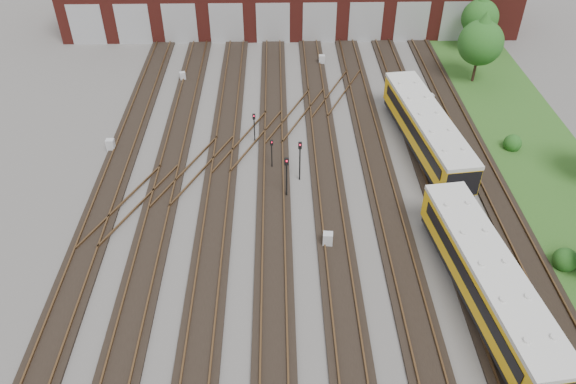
{
  "coord_description": "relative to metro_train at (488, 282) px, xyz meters",
  "views": [
    {
      "loc": [
        -1.65,
        -24.74,
        25.22
      ],
      "look_at": [
        -1.01,
        4.78,
        2.0
      ],
      "focal_mm": 35.0,
      "sensor_mm": 36.0,
      "label": 1
    }
  ],
  "objects": [
    {
      "name": "signal_mast_0",
      "position": [
        -12.12,
        13.71,
        -0.22
      ],
      "size": [
        0.24,
        0.22,
        2.57
      ],
      "rotation": [
        0.0,
        0.0,
        0.22
      ],
      "color": "black",
      "rests_on": "ground"
    },
    {
      "name": "relay_cabinet_0",
      "position": [
        -25.0,
        16.44,
        -1.35
      ],
      "size": [
        0.64,
        0.54,
        1.04
      ],
      "primitive_type": "cube",
      "rotation": [
        0.0,
        0.0,
        -0.03
      ],
      "color": "#B0B1B5",
      "rests_on": "ground"
    },
    {
      "name": "relay_cabinet_4",
      "position": [
        2.09,
        23.31,
        -1.35
      ],
      "size": [
        0.71,
        0.63,
        1.05
      ],
      "primitive_type": "cube",
      "rotation": [
        0.0,
        0.0,
        0.19
      ],
      "color": "#B0B1B5",
      "rests_on": "ground"
    },
    {
      "name": "relay_cabinet_3",
      "position": [
        -7.06,
        31.84,
        -1.37
      ],
      "size": [
        0.61,
        0.51,
        0.99
      ],
      "primitive_type": "cube",
      "rotation": [
        0.0,
        0.0,
        -0.03
      ],
      "color": "#B0B1B5",
      "rests_on": "ground"
    },
    {
      "name": "bush_2",
      "position": [
        8.93,
        38.43,
        -1.32
      ],
      "size": [
        1.11,
        1.11,
        1.11
      ],
      "primitive_type": "sphere",
      "color": "#1A4814",
      "rests_on": "ground"
    },
    {
      "name": "tree_0",
      "position": [
        7.32,
        27.79,
        2.58
      ],
      "size": [
        4.18,
        4.18,
        6.92
      ],
      "color": "black",
      "rests_on": "ground"
    },
    {
      "name": "tree_1",
      "position": [
        9.44,
        34.97,
        2.14
      ],
      "size": [
        3.77,
        3.77,
        6.24
      ],
      "color": "black",
      "rests_on": "ground"
    },
    {
      "name": "ground",
      "position": [
        -10.0,
        3.43,
        -1.87
      ],
      "size": [
        120.0,
        120.0,
        0.0
      ],
      "primitive_type": "plane",
      "color": "#464341",
      "rests_on": "ground"
    },
    {
      "name": "metro_train",
      "position": [
        0.0,
        0.0,
        0.0
      ],
      "size": [
        4.45,
        46.76,
        3.01
      ],
      "rotation": [
        0.0,
        0.0,
        0.13
      ],
      "color": "black",
      "rests_on": "ground"
    },
    {
      "name": "bush_1",
      "position": [
        7.18,
        16.04,
        -1.15
      ],
      "size": [
        1.43,
        1.43,
        1.43
      ],
      "primitive_type": "sphere",
      "color": "#1A4814",
      "rests_on": "ground"
    },
    {
      "name": "track_network",
      "position": [
        -10.17,
        4.02,
        -1.76
      ],
      "size": [
        30.4,
        70.0,
        0.33
      ],
      "color": "black",
      "rests_on": "ground"
    },
    {
      "name": "signal_mast_1",
      "position": [
        -10.06,
        12.25,
        0.25
      ],
      "size": [
        0.27,
        0.26,
        3.32
      ],
      "rotation": [
        0.0,
        0.0,
        -0.05
      ],
      "color": "black",
      "rests_on": "ground"
    },
    {
      "name": "grass_verge",
      "position": [
        9.0,
        13.43,
        -1.85
      ],
      "size": [
        8.0,
        55.0,
        0.05
      ],
      "primitive_type": "cube",
      "color": "#1E4416",
      "rests_on": "ground"
    },
    {
      "name": "bush_0",
      "position": [
        6.0,
        2.92,
        -1.11
      ],
      "size": [
        1.52,
        1.52,
        1.52
      ],
      "primitive_type": "sphere",
      "color": "#1A4814",
      "rests_on": "ground"
    },
    {
      "name": "relay_cabinet_2",
      "position": [
        -8.52,
        5.07,
        -1.34
      ],
      "size": [
        0.68,
        0.59,
        1.05
      ],
      "primitive_type": "cube",
      "rotation": [
        0.0,
        0.0,
        -0.11
      ],
      "color": "#B0B1B5",
      "rests_on": "ground"
    },
    {
      "name": "relay_cabinet_1",
      "position": [
        -20.8,
        28.54,
        -1.43
      ],
      "size": [
        0.64,
        0.58,
        0.89
      ],
      "primitive_type": "cube",
      "rotation": [
        0.0,
        0.0,
        0.3
      ],
      "color": "#B0B1B5",
      "rests_on": "ground"
    },
    {
      "name": "signal_mast_3",
      "position": [
        -11.07,
        10.2,
        0.3
      ],
      "size": [
        0.29,
        0.27,
        3.37
      ],
      "rotation": [
        0.0,
        0.0,
        0.1
      ],
      "color": "black",
      "rests_on": "ground"
    },
    {
      "name": "signal_mast_2",
      "position": [
        -13.53,
        17.47,
        -0.17
      ],
      "size": [
        0.24,
        0.22,
        2.63
      ],
      "rotation": [
        0.0,
        0.0,
        0.03
      ],
      "color": "black",
      "rests_on": "ground"
    }
  ]
}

